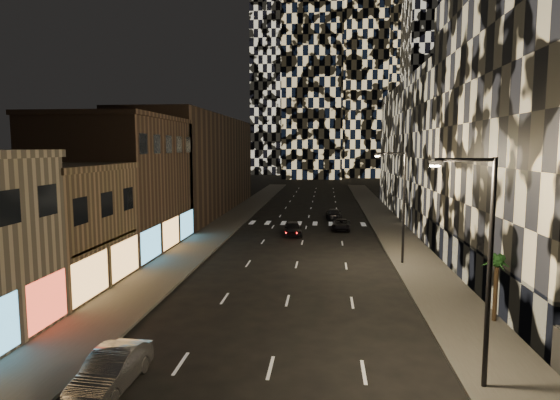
% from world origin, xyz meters
% --- Properties ---
extents(sidewalk_left, '(4.00, 120.00, 0.15)m').
position_xyz_m(sidewalk_left, '(-10.00, 50.00, 0.07)').
color(sidewalk_left, '#47443F').
rests_on(sidewalk_left, ground).
extents(sidewalk_right, '(4.00, 120.00, 0.15)m').
position_xyz_m(sidewalk_right, '(10.00, 50.00, 0.07)').
color(sidewalk_right, '#47443F').
rests_on(sidewalk_right, ground).
extents(curb_left, '(0.20, 120.00, 0.15)m').
position_xyz_m(curb_left, '(-7.90, 50.00, 0.07)').
color(curb_left, '#4C4C47').
rests_on(curb_left, ground).
extents(curb_right, '(0.20, 120.00, 0.15)m').
position_xyz_m(curb_right, '(7.90, 50.00, 0.07)').
color(curb_right, '#4C4C47').
rests_on(curb_right, ground).
extents(retail_tan, '(10.00, 10.00, 8.00)m').
position_xyz_m(retail_tan, '(-17.00, 21.00, 4.00)').
color(retail_tan, '#7B614A').
rests_on(retail_tan, ground).
extents(retail_brown, '(10.00, 15.00, 12.00)m').
position_xyz_m(retail_brown, '(-17.00, 33.50, 6.00)').
color(retail_brown, brown).
rests_on(retail_brown, ground).
extents(retail_filler_left, '(10.00, 40.00, 14.00)m').
position_xyz_m(retail_filler_left, '(-17.00, 60.00, 7.00)').
color(retail_filler_left, brown).
rests_on(retail_filler_left, ground).
extents(midrise_base, '(0.60, 25.00, 3.00)m').
position_xyz_m(midrise_base, '(12.30, 24.50, 1.50)').
color(midrise_base, '#383838').
rests_on(midrise_base, ground).
extents(midrise_filler_right, '(16.00, 40.00, 18.00)m').
position_xyz_m(midrise_filler_right, '(20.00, 57.00, 9.00)').
color(midrise_filler_right, '#232326').
rests_on(midrise_filler_right, ground).
extents(tower_right_mid, '(20.00, 20.00, 100.00)m').
position_xyz_m(tower_right_mid, '(35.00, 135.00, 50.00)').
color(tower_right_mid, black).
rests_on(tower_right_mid, ground).
extents(tower_left_back, '(24.00, 24.00, 120.00)m').
position_xyz_m(tower_left_back, '(-12.00, 165.00, 60.00)').
color(tower_left_back, black).
rests_on(tower_left_back, ground).
extents(tower_center_low, '(18.00, 18.00, 95.00)m').
position_xyz_m(tower_center_low, '(-2.00, 140.00, 47.50)').
color(tower_center_low, black).
rests_on(tower_center_low, ground).
extents(streetlight_near, '(2.55, 0.25, 9.00)m').
position_xyz_m(streetlight_near, '(8.35, 10.00, 5.35)').
color(streetlight_near, black).
rests_on(streetlight_near, sidewalk_right).
extents(streetlight_far, '(2.55, 0.25, 9.00)m').
position_xyz_m(streetlight_far, '(8.35, 30.00, 5.35)').
color(streetlight_far, black).
rests_on(streetlight_far, sidewalk_right).
extents(car_silver_parked, '(1.75, 4.66, 1.52)m').
position_xyz_m(car_silver_parked, '(-6.05, 8.65, 0.76)').
color(car_silver_parked, gray).
rests_on(car_silver_parked, ground).
extents(car_dark_midlane, '(2.30, 4.61, 1.51)m').
position_xyz_m(car_dark_midlane, '(-1.21, 41.77, 0.75)').
color(car_dark_midlane, black).
rests_on(car_dark_midlane, ground).
extents(car_dark_oncoming, '(2.14, 4.88, 1.40)m').
position_xyz_m(car_dark_oncoming, '(3.37, 53.91, 0.70)').
color(car_dark_oncoming, black).
rests_on(car_dark_oncoming, ground).
extents(car_dark_rightlane, '(2.30, 4.56, 1.24)m').
position_xyz_m(car_dark_rightlane, '(4.11, 45.69, 0.62)').
color(car_dark_rightlane, black).
rests_on(car_dark_rightlane, ground).
extents(palm_tree, '(1.86, 1.86, 3.67)m').
position_xyz_m(palm_tree, '(11.50, 17.36, 3.17)').
color(palm_tree, '#47331E').
rests_on(palm_tree, sidewalk_right).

